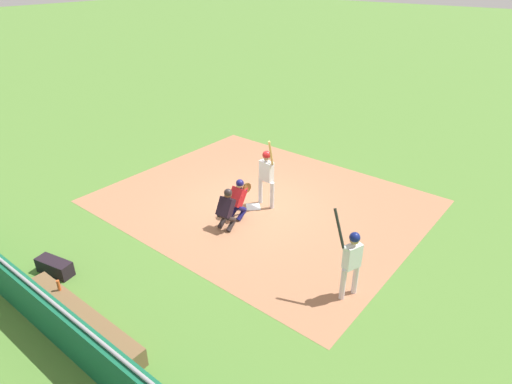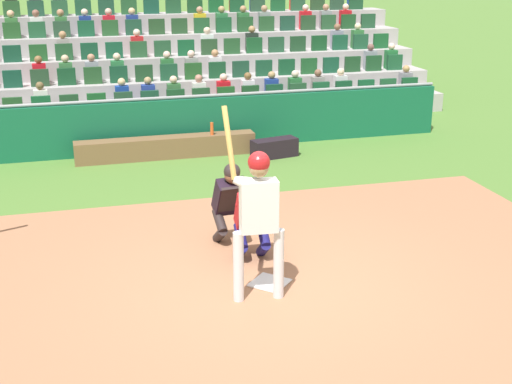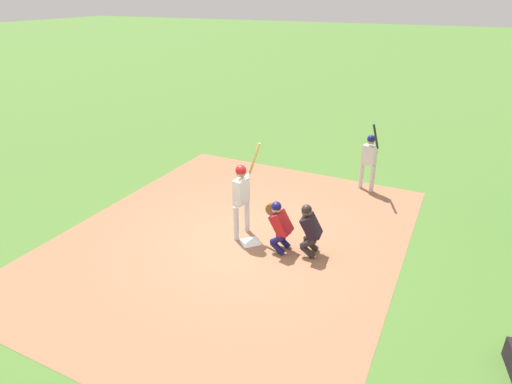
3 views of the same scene
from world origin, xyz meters
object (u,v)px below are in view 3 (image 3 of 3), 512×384
at_px(home_plate_umpire, 310,228).
at_px(on_deck_batter, 369,157).
at_px(home_plate_marker, 250,242).
at_px(catcher_crouching, 279,223).
at_px(batter_at_plate, 242,192).

distance_m(home_plate_umpire, on_deck_batter, 4.19).
distance_m(home_plate_marker, catcher_crouching, 1.01).
height_order(catcher_crouching, on_deck_batter, on_deck_batter).
height_order(batter_at_plate, home_plate_umpire, batter_at_plate).
distance_m(catcher_crouching, home_plate_umpire, 0.70).
relative_size(home_plate_marker, on_deck_batter, 0.20).
xyz_separation_m(home_plate_marker, on_deck_batter, (4.31, -1.87, 1.07)).
distance_m(batter_at_plate, home_plate_umpire, 1.84).
relative_size(home_plate_marker, home_plate_umpire, 0.35).
relative_size(home_plate_umpire, on_deck_batter, 0.57).
bearing_deg(catcher_crouching, on_deck_batter, -14.78).
relative_size(home_plate_marker, catcher_crouching, 0.35).
bearing_deg(on_deck_batter, home_plate_marker, 156.57).
bearing_deg(home_plate_umpire, on_deck_batter, -6.11).
height_order(batter_at_plate, catcher_crouching, batter_at_plate).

